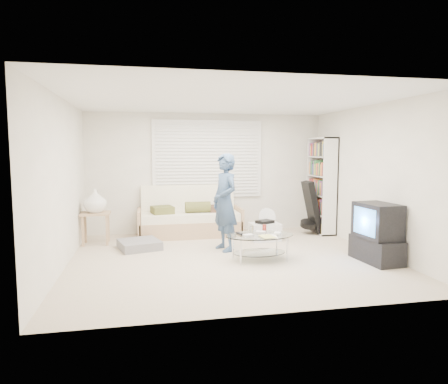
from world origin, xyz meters
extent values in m
plane|color=tan|center=(0.00, 0.00, 0.00)|extent=(5.00, 5.00, 0.00)
cube|color=white|center=(0.00, 2.25, 1.25)|extent=(5.00, 0.02, 2.50)
cube|color=white|center=(0.00, -2.25, 1.25)|extent=(5.00, 0.02, 2.50)
cube|color=white|center=(-2.50, 0.00, 1.25)|extent=(0.02, 4.50, 2.50)
cube|color=white|center=(2.50, 0.00, 1.25)|extent=(0.02, 4.50, 2.50)
cube|color=white|center=(0.00, 0.00, 2.50)|extent=(5.00, 4.50, 0.02)
cube|color=white|center=(0.00, 2.22, 1.55)|extent=(2.32, 0.06, 1.62)
cube|color=black|center=(0.00, 2.21, 1.55)|extent=(2.20, 0.01, 1.50)
cube|color=silver|center=(0.00, 2.18, 1.55)|extent=(2.16, 0.04, 1.50)
cube|color=silver|center=(0.00, 2.20, 1.55)|extent=(2.32, 0.08, 1.62)
cube|color=tan|center=(-0.43, 1.83, 0.16)|extent=(2.02, 0.81, 0.32)
cube|color=#EFE8C8|center=(-0.43, 1.81, 0.40)|extent=(1.94, 0.75, 0.16)
cube|color=#EFE8C8|center=(-0.43, 2.15, 0.71)|extent=(1.94, 0.22, 0.62)
cube|color=tan|center=(-1.44, 1.83, 0.28)|extent=(0.06, 0.81, 0.56)
cube|color=tan|center=(0.58, 1.83, 0.28)|extent=(0.06, 0.81, 0.56)
cube|color=brown|center=(-0.99, 1.78, 0.55)|extent=(0.48, 0.48, 0.14)
cylinder|color=brown|center=(-0.28, 1.75, 0.59)|extent=(0.50, 0.22, 0.22)
cube|color=#493124|center=(0.17, 1.81, 0.54)|extent=(0.42, 0.42, 0.12)
cube|color=slate|center=(-1.43, 0.92, 0.07)|extent=(0.82, 0.82, 0.15)
cube|color=tan|center=(-2.22, 1.44, 0.57)|extent=(0.52, 0.42, 0.04)
cube|color=tan|center=(-2.43, 1.29, 0.28)|extent=(0.04, 0.04, 0.56)
cube|color=tan|center=(-2.01, 1.29, 0.28)|extent=(0.04, 0.04, 0.56)
cube|color=tan|center=(-2.43, 1.60, 0.28)|extent=(0.04, 0.04, 0.56)
cube|color=tan|center=(-2.01, 1.60, 0.28)|extent=(0.04, 0.04, 0.56)
imported|color=white|center=(-2.22, 1.44, 0.81)|extent=(0.42, 0.42, 0.44)
cube|color=white|center=(2.33, 1.64, 1.00)|extent=(0.31, 0.84, 1.99)
cube|color=black|center=(2.07, 1.51, 0.57)|extent=(0.36, 0.39, 1.08)
cylinder|color=black|center=(2.03, 1.51, 0.21)|extent=(0.39, 0.40, 0.19)
cylinder|color=white|center=(1.07, 1.47, 0.01)|extent=(0.23, 0.23, 0.03)
cylinder|color=white|center=(1.07, 1.47, 0.16)|extent=(0.03, 0.03, 0.30)
cylinder|color=white|center=(1.07, 1.47, 0.41)|extent=(0.35, 0.15, 0.35)
cylinder|color=white|center=(1.07, 1.47, 0.41)|extent=(0.10, 0.07, 0.09)
cube|color=white|center=(0.93, 1.13, 0.17)|extent=(0.58, 0.42, 0.34)
cube|color=black|center=(0.93, 1.13, 0.36)|extent=(0.38, 0.34, 0.06)
cube|color=black|center=(2.20, -0.64, 0.19)|extent=(0.51, 0.87, 0.37)
cube|color=black|center=(2.20, -0.64, 0.65)|extent=(0.52, 0.74, 0.54)
cube|color=#4B95D8|center=(1.98, -0.66, 0.65)|extent=(0.06, 0.54, 0.41)
ellipsoid|color=silver|center=(0.44, -0.19, 0.40)|extent=(1.13, 0.75, 0.02)
ellipsoid|color=silver|center=(0.44, -0.19, 0.12)|extent=(0.86, 0.57, 0.01)
cylinder|color=silver|center=(0.08, -0.43, 0.19)|extent=(0.03, 0.03, 0.38)
cylinder|color=silver|center=(0.83, -0.39, 0.19)|extent=(0.03, 0.03, 0.38)
cylinder|color=silver|center=(0.06, 0.00, 0.19)|extent=(0.03, 0.03, 0.38)
cylinder|color=silver|center=(0.81, 0.04, 0.19)|extent=(0.03, 0.03, 0.38)
cube|color=white|center=(0.23, -0.28, 0.42)|extent=(0.17, 0.14, 0.04)
cube|color=white|center=(0.49, -0.09, 0.42)|extent=(0.18, 0.16, 0.04)
cube|color=white|center=(0.72, -0.23, 0.42)|extent=(0.16, 0.18, 0.04)
cylinder|color=silver|center=(0.36, -0.02, 0.46)|extent=(0.06, 0.06, 0.11)
cylinder|color=#B4372D|center=(0.58, 0.01, 0.47)|extent=(0.07, 0.07, 0.12)
cube|color=black|center=(0.14, -0.09, 0.42)|extent=(0.08, 0.17, 0.02)
cube|color=white|center=(0.55, -0.37, 0.41)|extent=(0.26, 0.33, 0.01)
cube|color=#C7C864|center=(0.50, -0.39, 0.42)|extent=(0.23, 0.29, 0.01)
imported|color=navy|center=(0.03, 0.53, 0.84)|extent=(0.57, 0.71, 1.68)
camera|label=1|loc=(-1.32, -6.14, 1.72)|focal=32.00mm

